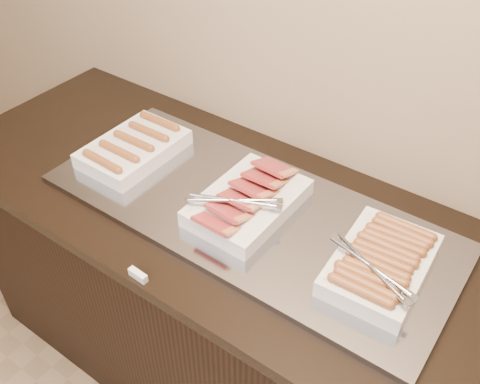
% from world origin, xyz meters
% --- Properties ---
extents(counter, '(2.06, 0.76, 0.90)m').
position_xyz_m(counter, '(0.00, 2.13, 0.45)').
color(counter, black).
rests_on(counter, ground).
extents(warming_tray, '(1.20, 0.50, 0.02)m').
position_xyz_m(warming_tray, '(0.02, 2.13, 0.91)').
color(warming_tray, '#8F919C').
rests_on(warming_tray, counter).
extents(dish_left, '(0.22, 0.33, 0.07)m').
position_xyz_m(dish_left, '(-0.43, 2.13, 0.95)').
color(dish_left, silver).
rests_on(dish_left, warming_tray).
extents(dish_center, '(0.26, 0.36, 0.09)m').
position_xyz_m(dish_center, '(0.02, 2.13, 0.95)').
color(dish_center, silver).
rests_on(dish_center, warming_tray).
extents(dish_right, '(0.27, 0.33, 0.08)m').
position_xyz_m(dish_right, '(0.42, 2.13, 0.96)').
color(dish_right, silver).
rests_on(dish_right, warming_tray).
extents(label_holder, '(0.06, 0.02, 0.02)m').
position_xyz_m(label_holder, '(-0.07, 1.77, 0.91)').
color(label_holder, silver).
rests_on(label_holder, counter).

